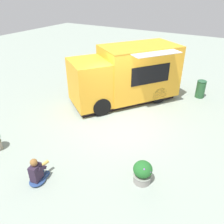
{
  "coord_description": "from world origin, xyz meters",
  "views": [
    {
      "loc": [
        7.13,
        3.76,
        4.93
      ],
      "look_at": [
        0.87,
        0.05,
        0.82
      ],
      "focal_mm": 36.37,
      "sensor_mm": 36.0,
      "label": 1
    }
  ],
  "objects_px": {
    "food_truck": "(127,76)",
    "trash_bin": "(201,89)",
    "person_customer": "(37,173)",
    "planter_flowering_far": "(143,172)"
  },
  "relations": [
    {
      "from": "planter_flowering_far",
      "to": "person_customer",
      "type": "bearing_deg",
      "value": -59.62
    },
    {
      "from": "person_customer",
      "to": "trash_bin",
      "type": "height_order",
      "value": "trash_bin"
    },
    {
      "from": "person_customer",
      "to": "trash_bin",
      "type": "xyz_separation_m",
      "value": [
        -8.09,
        2.73,
        0.14
      ]
    },
    {
      "from": "person_customer",
      "to": "trash_bin",
      "type": "relative_size",
      "value": 0.93
    },
    {
      "from": "food_truck",
      "to": "trash_bin",
      "type": "distance_m",
      "value": 3.79
    },
    {
      "from": "planter_flowering_far",
      "to": "trash_bin",
      "type": "xyz_separation_m",
      "value": [
        -6.6,
        0.18,
        0.1
      ]
    },
    {
      "from": "food_truck",
      "to": "trash_bin",
      "type": "height_order",
      "value": "food_truck"
    },
    {
      "from": "person_customer",
      "to": "trash_bin",
      "type": "distance_m",
      "value": 8.54
    },
    {
      "from": "planter_flowering_far",
      "to": "food_truck",
      "type": "bearing_deg",
      "value": -147.41
    },
    {
      "from": "person_customer",
      "to": "planter_flowering_far",
      "type": "distance_m",
      "value": 2.96
    }
  ]
}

